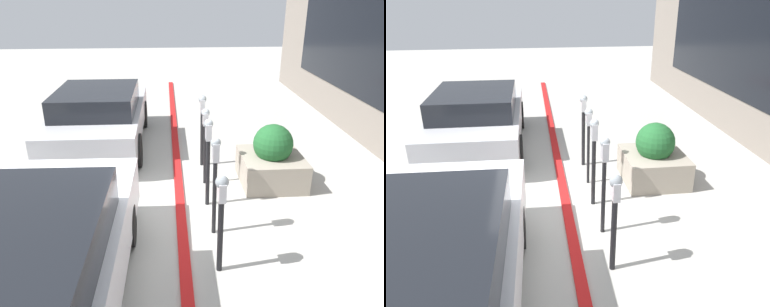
% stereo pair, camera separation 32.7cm
% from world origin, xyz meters
% --- Properties ---
extents(ground_plane, '(40.00, 40.00, 0.00)m').
position_xyz_m(ground_plane, '(0.00, 0.00, 0.00)').
color(ground_plane, '#ADAAA3').
extents(curb_strip, '(19.00, 0.16, 0.04)m').
position_xyz_m(curb_strip, '(0.00, 0.08, 0.02)').
color(curb_strip, red).
rests_on(curb_strip, ground_plane).
extents(parking_meter_nearest, '(0.20, 0.17, 1.39)m').
position_xyz_m(parking_meter_nearest, '(-1.65, -0.37, 0.96)').
color(parking_meter_nearest, black).
rests_on(parking_meter_nearest, ground_plane).
extents(parking_meter_second, '(0.17, 0.14, 1.55)m').
position_xyz_m(parking_meter_second, '(-0.81, -0.40, 1.08)').
color(parking_meter_second, black).
rests_on(parking_meter_second, ground_plane).
extents(parking_meter_middle, '(0.17, 0.15, 1.54)m').
position_xyz_m(parking_meter_middle, '(0.02, -0.39, 1.05)').
color(parking_meter_middle, black).
rests_on(parking_meter_middle, ground_plane).
extents(parking_meter_fourth, '(0.18, 0.15, 1.49)m').
position_xyz_m(parking_meter_fourth, '(0.81, -0.42, 1.11)').
color(parking_meter_fourth, black).
rests_on(parking_meter_fourth, ground_plane).
extents(parking_meter_farthest, '(0.19, 0.16, 1.52)m').
position_xyz_m(parking_meter_farthest, '(1.63, -0.45, 1.03)').
color(parking_meter_farthest, black).
rests_on(parking_meter_farthest, ground_plane).
extents(planter_box, '(1.20, 1.15, 1.17)m').
position_xyz_m(planter_box, '(0.76, -1.69, 0.46)').
color(planter_box, gray).
rests_on(planter_box, ground_plane).
extents(parked_car_front, '(4.75, 2.09, 1.46)m').
position_xyz_m(parked_car_front, '(-2.50, 1.79, 0.76)').
color(parked_car_front, silver).
rests_on(parked_car_front, ground_plane).
extents(parked_car_middle, '(4.11, 2.05, 1.39)m').
position_xyz_m(parked_car_middle, '(2.90, 1.84, 0.75)').
color(parked_car_middle, '#B7B7BC').
rests_on(parked_car_middle, ground_plane).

